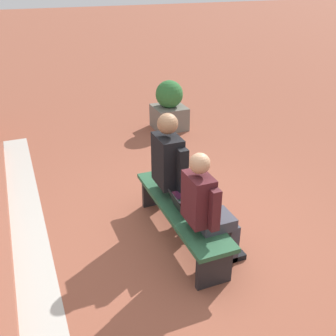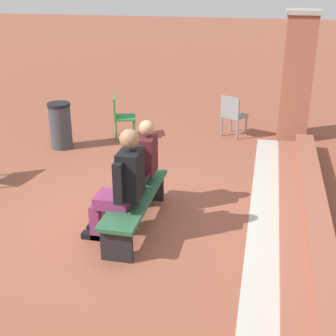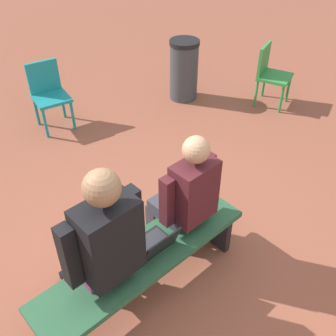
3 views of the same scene
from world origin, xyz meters
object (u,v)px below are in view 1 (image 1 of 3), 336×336
(person_student, at_px, (207,207))
(bench, at_px, (181,213))
(planter, at_px, (169,107))
(laptop, at_px, (184,206))
(person_adult, at_px, (177,169))

(person_student, bearing_deg, bench, 7.73)
(person_student, height_order, planter, person_student)
(person_student, distance_m, laptop, 0.44)
(person_adult, bearing_deg, person_student, 179.44)
(person_adult, relative_size, laptop, 4.48)
(bench, relative_size, planter, 1.91)
(person_student, distance_m, planter, 3.95)
(bench, bearing_deg, laptop, 173.02)
(bench, relative_size, person_student, 1.38)
(person_adult, bearing_deg, planter, -20.78)
(laptop, distance_m, planter, 3.61)
(person_student, height_order, person_adult, person_adult)
(person_student, relative_size, person_adult, 0.91)
(bench, xyz_separation_m, person_student, (-0.48, -0.07, 0.35))
(bench, xyz_separation_m, laptop, (-0.10, 0.01, 0.15))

